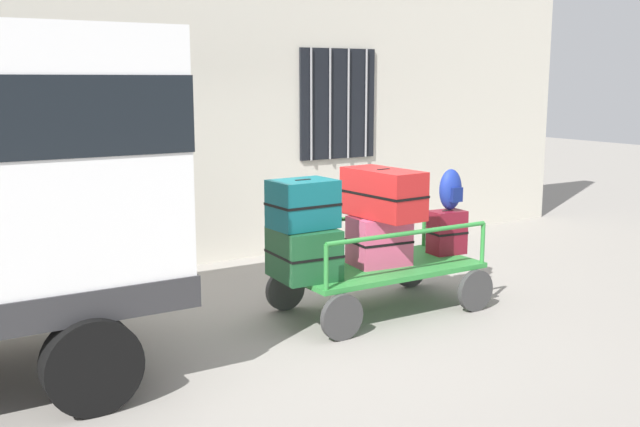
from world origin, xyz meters
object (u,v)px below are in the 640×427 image
(suitcase_left_bottom, at_px, (304,253))
(suitcase_center_bottom, at_px, (447,232))
(luggage_cart, at_px, (380,274))
(suitcase_left_middle, at_px, (303,204))
(suitcase_midleft_middle, at_px, (383,193))
(suitcase_midleft_bottom, at_px, (379,241))
(backpack, at_px, (451,190))

(suitcase_left_bottom, distance_m, suitcase_center_bottom, 1.82)
(luggage_cart, bearing_deg, suitcase_left_middle, 179.69)
(suitcase_midleft_middle, bearing_deg, suitcase_center_bottom, 3.80)
(suitcase_left_middle, xyz_separation_m, suitcase_midleft_bottom, (0.91, 0.02, -0.46))
(backpack, bearing_deg, suitcase_midleft_middle, -176.12)
(luggage_cart, xyz_separation_m, suitcase_left_bottom, (-0.91, -0.01, 0.34))
(suitcase_midleft_middle, bearing_deg, suitcase_left_bottom, 178.92)
(luggage_cart, bearing_deg, backpack, 2.41)
(suitcase_left_bottom, xyz_separation_m, suitcase_midleft_middle, (0.91, -0.02, 0.50))
(luggage_cart, distance_m, suitcase_midleft_bottom, 0.35)
(suitcase_midleft_middle, bearing_deg, luggage_cart, 90.00)
(suitcase_left_middle, xyz_separation_m, backpack, (1.86, 0.03, -0.02))
(suitcase_left_bottom, height_order, suitcase_center_bottom, suitcase_left_bottom)
(suitcase_left_bottom, xyz_separation_m, suitcase_midleft_bottom, (0.91, 0.04, 0.01))
(suitcase_midleft_middle, relative_size, backpack, 2.08)
(luggage_cart, bearing_deg, suitcase_left_bottom, -179.55)
(suitcase_midleft_middle, height_order, suitcase_center_bottom, suitcase_midleft_middle)
(suitcase_midleft_bottom, bearing_deg, suitcase_center_bottom, 0.43)
(suitcase_left_bottom, height_order, suitcase_midleft_bottom, suitcase_midleft_bottom)
(backpack, bearing_deg, suitcase_center_bottom, -174.43)
(suitcase_midleft_bottom, height_order, backpack, backpack)
(suitcase_left_bottom, bearing_deg, backpack, 1.45)
(suitcase_left_bottom, bearing_deg, suitcase_midleft_bottom, 2.30)
(backpack, bearing_deg, suitcase_midleft_bottom, -179.36)
(suitcase_left_middle, distance_m, suitcase_center_bottom, 1.88)
(suitcase_left_bottom, bearing_deg, luggage_cart, 0.45)
(suitcase_left_bottom, height_order, suitcase_midleft_middle, suitcase_midleft_middle)
(suitcase_left_bottom, height_order, suitcase_left_middle, suitcase_left_middle)
(suitcase_midleft_bottom, bearing_deg, suitcase_left_bottom, -177.70)
(suitcase_midleft_middle, height_order, backpack, suitcase_midleft_middle)
(suitcase_left_middle, height_order, suitcase_center_bottom, suitcase_left_middle)
(suitcase_left_bottom, relative_size, suitcase_midleft_bottom, 1.05)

